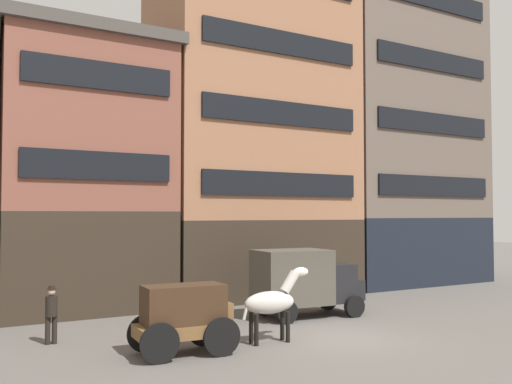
% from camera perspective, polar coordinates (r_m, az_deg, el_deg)
% --- Properties ---
extents(ground_plane, '(120.00, 120.00, 0.00)m').
position_cam_1_polar(ground_plane, '(18.94, 8.77, -14.45)').
color(ground_plane, '#605B56').
extents(building_center_left, '(7.35, 6.16, 11.66)m').
position_cam_1_polar(building_center_left, '(25.28, -17.33, 2.08)').
color(building_center_left, '#33281E').
rests_on(building_center_left, ground_plane).
extents(building_center_right, '(10.38, 6.16, 17.49)m').
position_cam_1_polar(building_center_right, '(28.78, -0.38, 7.29)').
color(building_center_right, '#33281E').
rests_on(building_center_right, ground_plane).
extents(building_far_right, '(10.45, 6.16, 18.36)m').
position_cam_1_polar(building_far_right, '(34.94, 14.14, 6.38)').
color(building_far_right, black).
rests_on(building_far_right, ground_plane).
extents(cargo_wagon, '(3.01, 1.72, 1.98)m').
position_cam_1_polar(cargo_wagon, '(16.55, -7.20, -12.19)').
color(cargo_wagon, brown).
rests_on(cargo_wagon, ground_plane).
extents(draft_horse, '(2.35, 0.73, 2.30)m').
position_cam_1_polar(draft_horse, '(17.89, 1.68, -11.06)').
color(draft_horse, beige).
rests_on(draft_horse, ground_plane).
extents(delivery_truck_near, '(4.48, 2.44, 2.62)m').
position_cam_1_polar(delivery_truck_near, '(22.33, 4.99, -8.90)').
color(delivery_truck_near, black).
rests_on(delivery_truck_near, ground_plane).
extents(pedestrian_officer, '(0.40, 0.40, 1.79)m').
position_cam_1_polar(pedestrian_officer, '(18.80, -20.07, -11.38)').
color(pedestrian_officer, black).
rests_on(pedestrian_officer, ground_plane).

